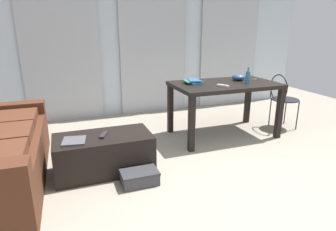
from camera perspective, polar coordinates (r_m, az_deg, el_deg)
The scene contains 14 objects.
ground_plane at distance 3.61m, azimuth 6.79°, elevation -7.06°, with size 7.75×7.75×0.00m, color gray.
wall_back at distance 5.17m, azimuth -3.19°, elevation 15.57°, with size 5.84×0.10×2.66m, color silver.
curtains at distance 5.09m, azimuth -2.87°, elevation 13.92°, with size 4.16×0.03×2.37m.
coffee_table at distance 3.14m, azimuth -12.47°, elevation -7.28°, with size 0.99×0.52×0.40m.
craft_table at distance 4.02m, azimuth 11.06°, elevation 4.96°, with size 1.40×0.82×0.74m.
wire_chair at distance 4.58m, azimuth 21.47°, elevation 3.73°, with size 0.39×0.40×0.81m.
bottle_near at distance 4.02m, azimuth 15.40°, elevation 7.29°, with size 0.06×0.06×0.22m.
bowl at distance 4.24m, azimuth 13.68°, elevation 7.34°, with size 0.18×0.18×0.09m, color #2D4C7A.
book_stack at distance 3.90m, azimuth 5.01°, elevation 6.66°, with size 0.22×0.25×0.05m.
tv_remote_on_table at distance 3.76m, azimuth 10.70°, elevation 5.81°, with size 0.04×0.16×0.02m, color #B7B7B2.
scissors at distance 4.36m, azimuth 16.97°, elevation 6.78°, with size 0.05×0.12×0.00m.
tv_remote_primary at distance 3.05m, azimuth -12.57°, elevation -3.77°, with size 0.05×0.17×0.02m, color #232326.
magazine at distance 2.98m, azimuth -17.97°, elevation -4.77°, with size 0.21×0.23×0.02m, color #4C4C51.
shoebox at distance 2.89m, azimuth -5.59°, elevation -12.01°, with size 0.36×0.23×0.14m.
Camera 1 is at (-1.53, -1.70, 1.48)m, focal length 31.04 mm.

